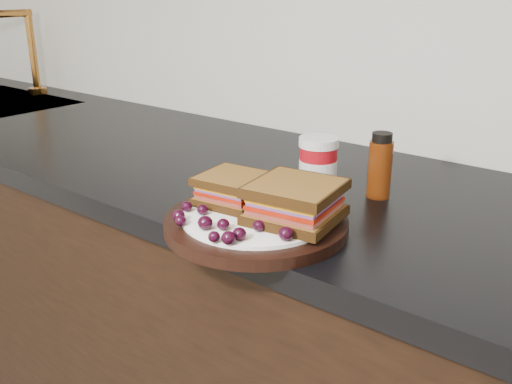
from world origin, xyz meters
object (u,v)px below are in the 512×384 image
(sandwich_left, at_px, (233,189))
(condiment_jar, at_px, (318,166))
(plate, at_px, (256,223))
(oil_bottle, at_px, (380,165))

(sandwich_left, xyz_separation_m, condiment_jar, (0.05, 0.17, 0.00))
(plate, relative_size, sandwich_left, 2.80)
(condiment_jar, bearing_deg, sandwich_left, -105.91)
(plate, relative_size, oil_bottle, 2.44)
(sandwich_left, distance_m, condiment_jar, 0.18)
(plate, distance_m, sandwich_left, 0.07)
(oil_bottle, bearing_deg, condiment_jar, -150.37)
(plate, height_order, condiment_jar, condiment_jar)
(condiment_jar, xyz_separation_m, oil_bottle, (0.09, 0.05, 0.01))
(plate, height_order, sandwich_left, sandwich_left)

